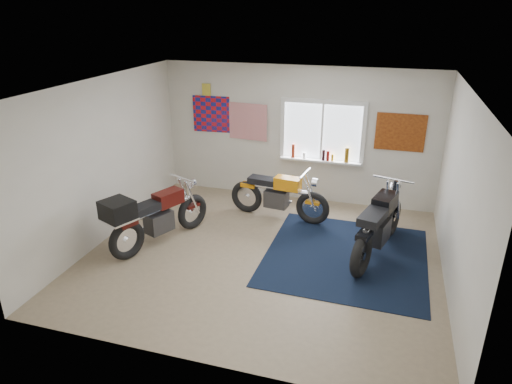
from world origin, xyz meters
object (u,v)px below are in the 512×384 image
(navy_rug, at_px, (346,256))
(yellow_triumph, at_px, (278,196))
(maroon_tourer, at_px, (153,216))
(black_chrome_bike, at_px, (378,226))

(navy_rug, bearing_deg, yellow_triumph, 141.56)
(navy_rug, height_order, maroon_tourer, maroon_tourer)
(navy_rug, xyz_separation_m, maroon_tourer, (-3.11, -0.54, 0.53))
(black_chrome_bike, distance_m, maroon_tourer, 3.65)
(navy_rug, height_order, black_chrome_bike, black_chrome_bike)
(navy_rug, distance_m, yellow_triumph, 1.83)
(black_chrome_bike, xyz_separation_m, maroon_tourer, (-3.56, -0.78, 0.04))
(yellow_triumph, bearing_deg, navy_rug, -31.56)
(navy_rug, relative_size, yellow_triumph, 1.33)
(yellow_triumph, bearing_deg, maroon_tourer, -129.16)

